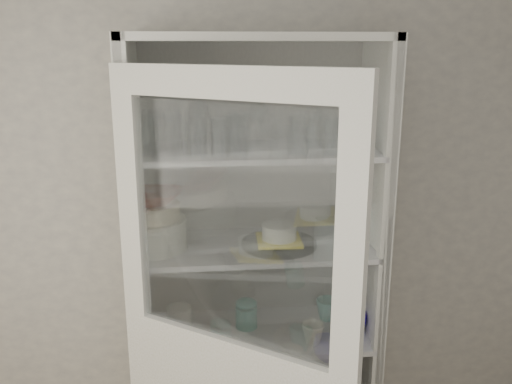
% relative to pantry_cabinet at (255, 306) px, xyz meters
% --- Properties ---
extents(wall_back, '(3.60, 0.02, 2.60)m').
position_rel_pantry_cabinet_xyz_m(wall_back, '(-0.20, 0.16, 0.36)').
color(wall_back, '#9B9995').
rests_on(wall_back, ground).
extents(pantry_cabinet, '(1.00, 0.45, 2.10)m').
position_rel_pantry_cabinet_xyz_m(pantry_cabinet, '(0.00, 0.00, 0.00)').
color(pantry_cabinet, beige).
rests_on(pantry_cabinet, floor).
extents(tumbler_0, '(0.07, 0.07, 0.13)m').
position_rel_pantry_cabinet_xyz_m(tumbler_0, '(-0.41, -0.17, 0.78)').
color(tumbler_0, silver).
rests_on(tumbler_0, shelf_glass).
extents(tumbler_1, '(0.08, 0.08, 0.15)m').
position_rel_pantry_cabinet_xyz_m(tumbler_1, '(-0.23, -0.20, 0.80)').
color(tumbler_1, silver).
rests_on(tumbler_1, shelf_glass).
extents(tumbler_2, '(0.08, 0.08, 0.15)m').
position_rel_pantry_cabinet_xyz_m(tumbler_2, '(-0.08, -0.22, 0.80)').
color(tumbler_2, silver).
rests_on(tumbler_2, shelf_glass).
extents(tumbler_3, '(0.08, 0.08, 0.16)m').
position_rel_pantry_cabinet_xyz_m(tumbler_3, '(0.14, -0.21, 0.80)').
color(tumbler_3, silver).
rests_on(tumbler_3, shelf_glass).
extents(tumbler_4, '(0.08, 0.08, 0.13)m').
position_rel_pantry_cabinet_xyz_m(tumbler_4, '(0.27, -0.21, 0.79)').
color(tumbler_4, silver).
rests_on(tumbler_4, shelf_glass).
extents(tumbler_5, '(0.08, 0.08, 0.14)m').
position_rel_pantry_cabinet_xyz_m(tumbler_5, '(0.28, -0.22, 0.79)').
color(tumbler_5, silver).
rests_on(tumbler_5, shelf_glass).
extents(tumbler_6, '(0.09, 0.09, 0.15)m').
position_rel_pantry_cabinet_xyz_m(tumbler_6, '(0.39, -0.22, 0.80)').
color(tumbler_6, silver).
rests_on(tumbler_6, shelf_glass).
extents(tumbler_7, '(0.09, 0.09, 0.16)m').
position_rel_pantry_cabinet_xyz_m(tumbler_7, '(-0.40, -0.06, 0.80)').
color(tumbler_7, silver).
rests_on(tumbler_7, shelf_glass).
extents(tumbler_8, '(0.09, 0.09, 0.14)m').
position_rel_pantry_cabinet_xyz_m(tumbler_8, '(-0.32, -0.04, 0.79)').
color(tumbler_8, silver).
rests_on(tumbler_8, shelf_glass).
extents(tumbler_9, '(0.08, 0.08, 0.14)m').
position_rel_pantry_cabinet_xyz_m(tumbler_9, '(-0.06, -0.09, 0.79)').
color(tumbler_9, silver).
rests_on(tumbler_9, shelf_glass).
extents(tumbler_10, '(0.08, 0.08, 0.13)m').
position_rel_pantry_cabinet_xyz_m(tumbler_10, '(-0.09, -0.07, 0.79)').
color(tumbler_10, silver).
rests_on(tumbler_10, shelf_glass).
extents(tumbler_11, '(0.07, 0.07, 0.13)m').
position_rel_pantry_cabinet_xyz_m(tumbler_11, '(0.23, -0.07, 0.79)').
color(tumbler_11, silver).
rests_on(tumbler_11, shelf_glass).
extents(goblet_0, '(0.07, 0.07, 0.15)m').
position_rel_pantry_cabinet_xyz_m(goblet_0, '(-0.41, 0.04, 0.80)').
color(goblet_0, silver).
rests_on(goblet_0, shelf_glass).
extents(goblet_1, '(0.09, 0.09, 0.19)m').
position_rel_pantry_cabinet_xyz_m(goblet_1, '(-0.22, 0.05, 0.82)').
color(goblet_1, silver).
rests_on(goblet_1, shelf_glass).
extents(goblet_2, '(0.08, 0.08, 0.18)m').
position_rel_pantry_cabinet_xyz_m(goblet_2, '(0.02, 0.04, 0.81)').
color(goblet_2, silver).
rests_on(goblet_2, shelf_glass).
extents(goblet_3, '(0.07, 0.07, 0.15)m').
position_rel_pantry_cabinet_xyz_m(goblet_3, '(0.26, 0.03, 0.80)').
color(goblet_3, silver).
rests_on(goblet_3, shelf_glass).
extents(plate_stack_front, '(0.26, 0.26, 0.13)m').
position_rel_pantry_cabinet_xyz_m(plate_stack_front, '(-0.41, -0.09, 0.38)').
color(plate_stack_front, silver).
rests_on(plate_stack_front, shelf_plates).
extents(plate_stack_back, '(0.19, 0.19, 0.07)m').
position_rel_pantry_cabinet_xyz_m(plate_stack_back, '(-0.41, 0.05, 0.36)').
color(plate_stack_back, silver).
rests_on(plate_stack_back, shelf_plates).
extents(cream_bowl, '(0.23, 0.23, 0.06)m').
position_rel_pantry_cabinet_xyz_m(cream_bowl, '(-0.41, -0.09, 0.48)').
color(cream_bowl, beige).
rests_on(cream_bowl, plate_stack_front).
extents(terracotta_bowl, '(0.22, 0.22, 0.05)m').
position_rel_pantry_cabinet_xyz_m(terracotta_bowl, '(-0.41, -0.09, 0.54)').
color(terracotta_bowl, '#541D11').
rests_on(terracotta_bowl, cream_bowl).
extents(glass_platter, '(0.38, 0.38, 0.02)m').
position_rel_pantry_cabinet_xyz_m(glass_platter, '(0.09, -0.10, 0.33)').
color(glass_platter, silver).
rests_on(glass_platter, shelf_plates).
extents(yellow_trivet, '(0.19, 0.19, 0.01)m').
position_rel_pantry_cabinet_xyz_m(yellow_trivet, '(0.09, -0.10, 0.34)').
color(yellow_trivet, yellow).
rests_on(yellow_trivet, glass_platter).
extents(white_ramekin, '(0.17, 0.17, 0.06)m').
position_rel_pantry_cabinet_xyz_m(white_ramekin, '(0.09, -0.10, 0.38)').
color(white_ramekin, silver).
rests_on(white_ramekin, yellow_trivet).
extents(grey_bowl_stack, '(0.12, 0.12, 0.16)m').
position_rel_pantry_cabinet_xyz_m(grey_bowl_stack, '(0.41, -0.06, 0.40)').
color(grey_bowl_stack, '#A9BABB').
rests_on(grey_bowl_stack, shelf_plates).
extents(mug_blue, '(0.14, 0.14, 0.10)m').
position_rel_pantry_cabinet_xyz_m(mug_blue, '(0.41, -0.12, -0.03)').
color(mug_blue, '#110F99').
rests_on(mug_blue, shelf_mugs).
extents(mug_teal, '(0.13, 0.13, 0.10)m').
position_rel_pantry_cabinet_xyz_m(mug_teal, '(0.33, -0.00, -0.03)').
color(mug_teal, '#20796E').
rests_on(mug_teal, shelf_mugs).
extents(mug_white, '(0.12, 0.12, 0.09)m').
position_rel_pantry_cabinet_xyz_m(mug_white, '(0.22, -0.20, -0.04)').
color(mug_white, silver).
rests_on(mug_white, shelf_mugs).
extents(teal_jar, '(0.09, 0.09, 0.11)m').
position_rel_pantry_cabinet_xyz_m(teal_jar, '(-0.04, -0.04, -0.02)').
color(teal_jar, '#20796E').
rests_on(teal_jar, shelf_mugs).
extents(measuring_cups, '(0.09, 0.09, 0.04)m').
position_rel_pantry_cabinet_xyz_m(measuring_cups, '(-0.31, -0.11, -0.06)').
color(measuring_cups, '#BBBBBB').
rests_on(measuring_cups, shelf_mugs).
extents(white_canister, '(0.11, 0.11, 0.12)m').
position_rel_pantry_cabinet_xyz_m(white_canister, '(-0.33, -0.06, -0.02)').
color(white_canister, silver).
rests_on(white_canister, shelf_mugs).
extents(tumbler_12, '(0.06, 0.06, 0.13)m').
position_rel_pantry_cabinet_xyz_m(tumbler_12, '(0.15, -0.16, 0.78)').
color(tumbler_12, silver).
rests_on(tumbler_12, shelf_glass).
extents(tumbler_13, '(0.07, 0.07, 0.14)m').
position_rel_pantry_cabinet_xyz_m(tumbler_13, '(-0.15, -0.20, 0.79)').
color(tumbler_13, silver).
rests_on(tumbler_13, shelf_glass).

